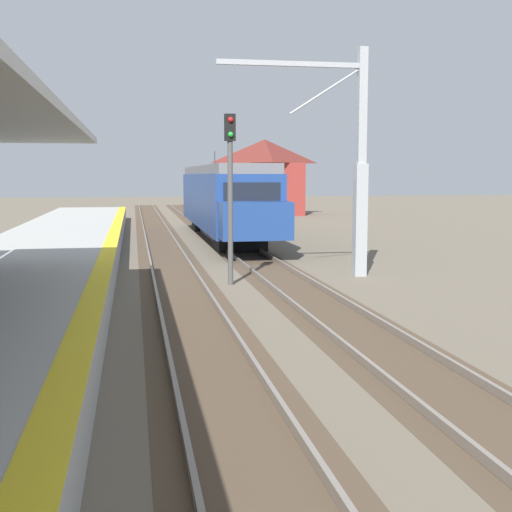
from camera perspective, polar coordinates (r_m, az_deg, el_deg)
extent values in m
cube|color=yellow|center=(14.52, -13.40, -3.18)|extent=(0.50, 80.00, 0.01)
cube|color=#4C3D2D|center=(18.64, -6.02, -3.66)|extent=(2.34, 120.00, 0.01)
cube|color=slate|center=(18.59, -8.25, -3.47)|extent=(0.08, 120.00, 0.15)
cube|color=slate|center=(18.69, -3.82, -3.36)|extent=(0.08, 120.00, 0.15)
cube|color=#4C3D2D|center=(19.18, 4.17, -3.34)|extent=(2.34, 120.00, 0.01)
cube|color=slate|center=(19.00, 2.07, -3.18)|extent=(0.08, 120.00, 0.15)
cube|color=slate|center=(19.36, 6.25, -3.04)|extent=(0.08, 120.00, 0.15)
cube|color=navy|center=(36.45, -2.78, 4.72)|extent=(2.90, 18.00, 2.70)
cube|color=slate|center=(36.43, -2.79, 7.19)|extent=(2.67, 18.00, 0.44)
cube|color=black|center=(27.52, -0.35, 4.91)|extent=(2.32, 0.06, 1.21)
cube|color=navy|center=(26.80, -0.06, 2.98)|extent=(2.78, 1.60, 1.49)
cube|color=black|center=(36.65, -0.51, 5.37)|extent=(0.04, 15.84, 0.86)
cylinder|color=#333333|center=(40.01, -3.47, 8.11)|extent=(0.06, 0.06, 0.90)
cube|color=black|center=(30.78, -1.35, 1.16)|extent=(2.17, 2.20, 0.72)
cube|color=black|center=(42.34, -3.79, 2.68)|extent=(2.17, 2.20, 0.72)
cylinder|color=#4C4C4C|center=(20.87, -2.16, 3.56)|extent=(0.16, 0.16, 4.40)
cube|color=black|center=(20.88, -2.20, 10.70)|extent=(0.32, 0.24, 0.80)
sphere|color=red|center=(20.76, -2.14, 11.33)|extent=(0.16, 0.16, 0.16)
sphere|color=green|center=(20.73, -2.14, 10.12)|extent=(0.16, 0.16, 0.16)
cube|color=#9EA3A8|center=(23.01, 8.69, 2.98)|extent=(0.40, 0.40, 3.75)
cube|color=#9EA3A8|center=(23.07, 8.86, 12.31)|extent=(0.28, 0.28, 3.75)
cube|color=#9EA3A8|center=(22.58, 2.93, 15.77)|extent=(4.80, 0.16, 0.16)
cylinder|color=#9EA3A8|center=(22.76, 5.94, 13.63)|extent=(2.47, 0.07, 1.60)
cube|color=maroon|center=(58.55, 0.72, 5.63)|extent=(6.00, 4.80, 4.40)
pyramid|color=maroon|center=(58.58, 0.73, 8.76)|extent=(6.60, 5.28, 2.00)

